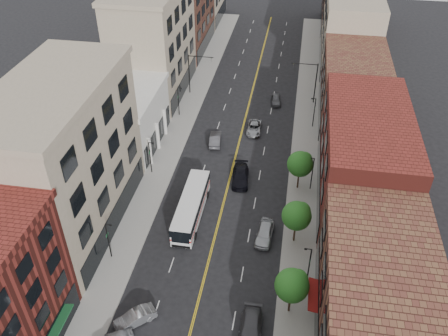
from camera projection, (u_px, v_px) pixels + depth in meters
The scene contains 31 objects.
ground at pixel (190, 332), 46.19m from camera, with size 220.00×220.00×0.00m, color black.
sidewalk_left at pixel (178, 131), 75.05m from camera, with size 4.00×110.00×0.15m, color gray.
sidewalk_right at pixel (305, 143), 72.39m from camera, with size 4.00×110.00×0.15m, color gray.
bldg_l_tanoffice at pixel (65, 163), 53.28m from camera, with size 10.00×22.00×18.00m, color gray.
bldg_l_white at pixel (124, 119), 70.47m from camera, with size 10.00×14.00×8.00m, color silver.
bldg_l_far_a at pixel (154, 43), 80.86m from camera, with size 10.00×20.00×18.00m, color gray.
bldg_l_far_b at pixel (182, 13), 97.51m from camera, with size 10.00×20.00×15.00m, color brown.
bldg_r_near at pixel (380, 327), 40.92m from camera, with size 10.00×26.00×10.00m, color brown.
bldg_r_mid at pixel (364, 158), 59.23m from camera, with size 10.00×22.00×12.00m, color maroon.
bldg_r_far_a at pixel (354, 88), 76.37m from camera, with size 10.00×20.00×10.00m, color brown.
bldg_r_far_b at pixel (350, 29), 91.71m from camera, with size 10.00×22.00×14.00m, color gray.
bldg_r_far_c at pixel (345, 4), 108.37m from camera, with size 10.00×18.00×11.00m, color brown.
tree_r_1 at pixel (293, 284), 45.66m from camera, with size 3.40×3.40×5.59m.
tree_r_2 at pixel (297, 215), 53.54m from camera, with size 3.40×3.40×5.59m.
tree_r_3 at pixel (301, 163), 61.42m from camera, with size 3.40×3.40×5.59m.
lamp_l_1 at pixel (108, 239), 52.16m from camera, with size 0.81×0.55×5.05m.
lamp_l_2 at pixel (150, 156), 64.77m from camera, with size 0.81×0.55×5.05m.
lamp_l_3 at pixel (179, 100), 77.37m from camera, with size 0.81×0.55×5.05m.
lamp_r_1 at pixel (309, 264), 49.25m from camera, with size 0.81×0.55×5.05m.
lamp_r_2 at pixel (312, 172), 61.85m from camera, with size 0.81×0.55×5.05m.
lamp_r_3 at pixel (314, 111), 74.46m from camera, with size 0.81×0.55×5.05m.
signal_mast_left at pixel (193, 70), 82.58m from camera, with size 4.49×0.18×7.20m.
signal_mast_right at pixel (312, 78), 79.85m from camera, with size 4.49×0.18×7.20m.
city_bus at pixel (191, 206), 58.42m from camera, with size 2.81×11.52×2.96m.
car_angle_b at pixel (135, 318), 46.65m from camera, with size 1.48×4.25×1.40m, color #B0B3B8.
car_parked_mid at pixel (250, 330), 45.49m from camera, with size 2.17×5.33×1.55m, color #444448.
car_parked_far at pixel (265, 233), 55.92m from camera, with size 1.92×4.77×1.63m, color #A9ADB1.
car_lane_behind at pixel (215, 139), 72.07m from camera, with size 1.61×4.62×1.52m, color #48474C.
car_lane_a at pixel (240, 176), 64.69m from camera, with size 2.22×5.46×1.59m, color black.
car_lane_b at pixel (254, 128), 74.78m from camera, with size 2.21×4.79×1.33m, color #9C9EA3.
car_lane_c at pixel (276, 100), 82.03m from camera, with size 1.57×3.90×1.33m, color #505156.
Camera 1 is at (7.78, -26.35, 40.57)m, focal length 38.00 mm.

